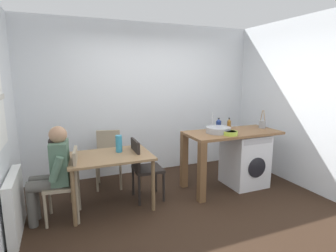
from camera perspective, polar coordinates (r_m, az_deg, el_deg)
name	(u,v)px	position (r m, az deg, el deg)	size (l,w,h in m)	color
ground_plane	(186,211)	(3.79, 3.83, -17.60)	(5.46, 5.46, 0.00)	black
wall_back	(145,100)	(4.98, -4.87, 5.60)	(4.60, 0.10, 2.70)	silver
wall_counter_side	(313,104)	(4.72, 28.28, 4.05)	(0.10, 3.80, 2.70)	silver
radiator	(15,205)	(3.63, -29.65, -14.25)	(0.10, 0.80, 0.70)	white
dining_table	(110,162)	(3.74, -12.20, -7.46)	(1.10, 0.76, 0.74)	olive
chair_person_seat	(68,180)	(3.64, -20.43, -10.72)	(0.44, 0.44, 0.90)	gray
chair_opposite	(143,166)	(3.94, -5.35, -8.41)	(0.41, 0.41, 0.90)	black
chair_spare_by_wall	(109,155)	(4.53, -12.44, -6.02)	(0.47, 0.47, 0.90)	gray
seated_person	(53,169)	(3.61, -23.17, -8.37)	(0.52, 0.53, 1.20)	#595651
kitchen_counter	(221,143)	(4.28, 11.10, -3.45)	(1.50, 0.68, 0.92)	brown
washing_machine	(245,159)	(4.64, 15.90, -6.80)	(0.60, 0.61, 0.86)	silver
sink_basin	(218,130)	(4.20, 10.61, -0.83)	(0.38, 0.38, 0.09)	#9EA0A5
tap	(212,122)	(4.34, 9.37, 0.84)	(0.02, 0.02, 0.28)	#B2B2B7
bottle_tall_green	(219,124)	(4.51, 10.67, 0.44)	(0.08, 0.08, 0.18)	navy
bottle_squat_brown	(229,124)	(4.50, 12.79, 0.39)	(0.06, 0.06, 0.19)	brown
mixing_bowl	(230,133)	(4.09, 13.07, -1.43)	(0.22, 0.22, 0.06)	#A8C63D
utensil_crock	(262,124)	(4.77, 19.34, 0.43)	(0.11, 0.11, 0.30)	gray
vase	(119,144)	(3.80, -10.37, -3.71)	(0.09, 0.09, 0.24)	teal
scissors	(234,133)	(4.25, 13.73, -1.40)	(0.15, 0.06, 0.01)	#B2B2B7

